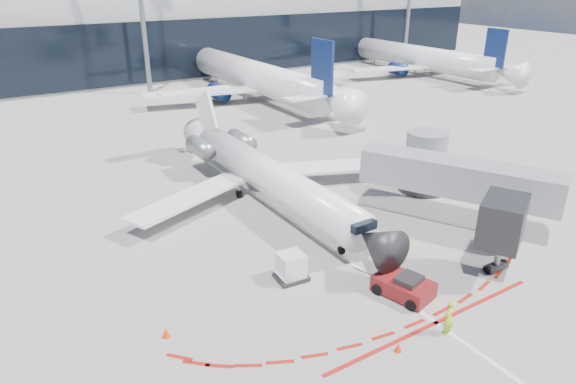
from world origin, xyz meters
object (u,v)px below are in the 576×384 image
uld_container (291,267)px  ramp_worker (449,318)px  regional_jet (263,172)px  pushback_tug (404,286)px

uld_container → ramp_worker: bearing=-60.4°
regional_jet → pushback_tug: regional_jet is taller
uld_container → pushback_tug: bearing=-41.8°
pushback_tug → ramp_worker: ramp_worker is taller
pushback_tug → uld_container: 6.27m
uld_container → regional_jet: bearing=73.0°
regional_jet → ramp_worker: size_ratio=14.08×
regional_jet → ramp_worker: bearing=-91.2°
ramp_worker → uld_container: bearing=-85.4°
regional_jet → uld_container: 11.51m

